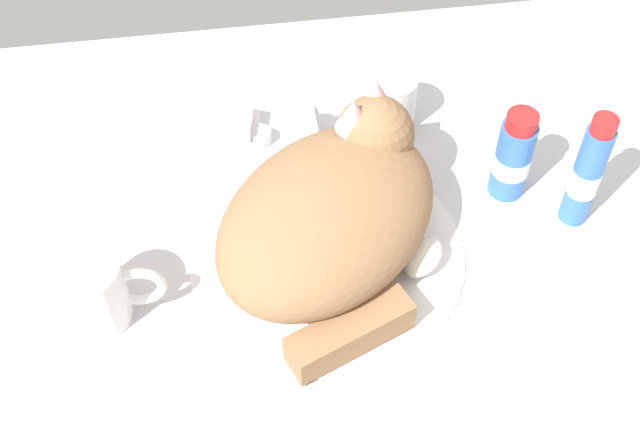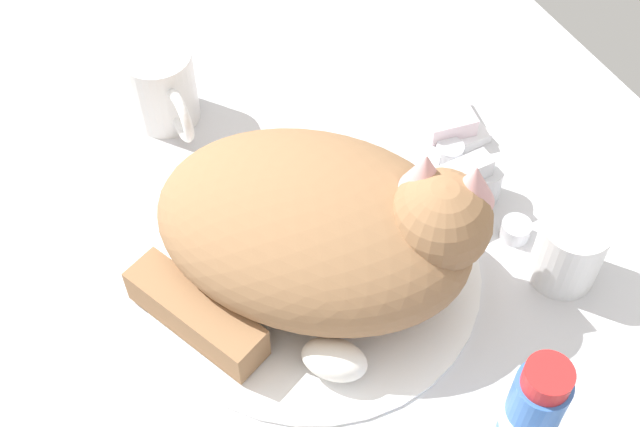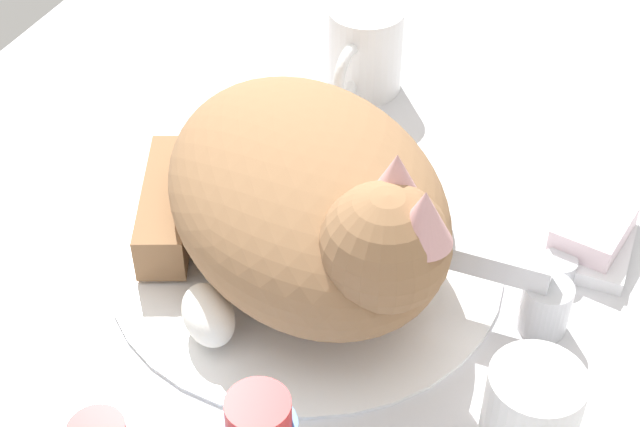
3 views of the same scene
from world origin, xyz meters
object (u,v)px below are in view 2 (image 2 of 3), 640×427
Objects in this scene: coffee_mug at (163,88)px; toothpaste_bottle at (532,412)px; faucet at (473,183)px; rinse_cup at (569,250)px; soap_bar at (443,110)px; cat at (325,230)px.

toothpaste_bottle is (46.75, 10.93, 1.39)cm from coffee_mug.
faucet is at bearing 41.32° from coffee_mug.
soap_bar is at bearing 178.44° from rinse_cup.
faucet is 2.02× the size of soap_bar.
coffee_mug is 48.03cm from toothpaste_bottle.
coffee_mug is at bearing -168.99° from cat.
rinse_cup reaches higher than soap_bar.
cat is 3.01× the size of coffee_mug.
toothpaste_bottle is (11.32, -13.00, 1.97)cm from rinse_cup.
cat is 22.73cm from soap_bar.
toothpaste_bottle is at bearing 13.16° from coffee_mug.
faucet is at bearing -17.22° from soap_bar.
coffee_mug reaches higher than soap_bar.
cat is 25.89cm from coffee_mug.
faucet is at bearing -167.46° from rinse_cup.
cat reaches higher than faucet.
faucet is 24.86cm from toothpaste_bottle.
rinse_cup is at bearing 12.54° from faucet.
soap_bar is 0.57× the size of toothpaste_bottle.
rinse_cup is at bearing 34.03° from coffee_mug.
toothpaste_bottle is at bearing -22.95° from soap_bar.
rinse_cup is at bearing -1.56° from soap_bar.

